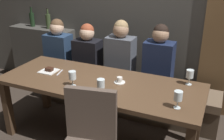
{
  "coord_description": "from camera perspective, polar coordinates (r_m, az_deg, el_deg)",
  "views": [
    {
      "loc": [
        1.17,
        -2.3,
        1.94
      ],
      "look_at": [
        0.09,
        0.13,
        0.84
      ],
      "focal_mm": 42.3,
      "sensor_mm": 36.0,
      "label": 1
    }
  ],
  "objects": [
    {
      "name": "diner_far_end",
      "position": [
        3.43,
        1.85,
        3.71
      ],
      "size": [
        0.36,
        0.24,
        0.81
      ],
      "color": "#4C515B",
      "rests_on": "banquette_bench"
    },
    {
      "name": "banquette_bench",
      "position": [
        3.64,
        2.36,
        -5.53
      ],
      "size": [
        2.5,
        0.44,
        0.45
      ],
      "color": "#4A3C2E",
      "rests_on": "ground"
    },
    {
      "name": "wine_bottle_pale_label",
      "position": [
        4.32,
        -13.61,
        10.29
      ],
      "size": [
        0.08,
        0.08,
        0.33
      ],
      "color": "#384728",
      "rests_on": "back_counter"
    },
    {
      "name": "wine_glass_far_right",
      "position": [
        2.84,
        16.48,
        -0.88
      ],
      "size": [
        0.08,
        0.08,
        0.16
      ],
      "color": "silver",
      "rests_on": "dining_table"
    },
    {
      "name": "dining_table",
      "position": [
        2.88,
        -2.69,
        -4.08
      ],
      "size": [
        2.2,
        0.84,
        0.74
      ],
      "color": "#493422",
      "rests_on": "ground"
    },
    {
      "name": "wine_glass_center_front",
      "position": [
        2.72,
        -8.56,
        -1.21
      ],
      "size": [
        0.08,
        0.08,
        0.16
      ],
      "color": "silver",
      "rests_on": "dining_table"
    },
    {
      "name": "diner_bearded",
      "position": [
        3.61,
        -5.31,
        3.94
      ],
      "size": [
        0.36,
        0.24,
        0.73
      ],
      "color": "black",
      "rests_on": "banquette_bench"
    },
    {
      "name": "wine_glass_far_left",
      "position": [
        2.37,
        14.1,
        -5.6
      ],
      "size": [
        0.08,
        0.08,
        0.16
      ],
      "color": "silver",
      "rests_on": "dining_table"
    },
    {
      "name": "diner_near_end",
      "position": [
        3.3,
        10.09,
        2.51
      ],
      "size": [
        0.36,
        0.24,
        0.81
      ],
      "color": "#192342",
      "rests_on": "banquette_bench"
    },
    {
      "name": "diner_redhead",
      "position": [
        3.85,
        -11.53,
        4.93
      ],
      "size": [
        0.36,
        0.24,
        0.76
      ],
      "color": "navy",
      "rests_on": "banquette_bench"
    },
    {
      "name": "espresso_cup",
      "position": [
        2.8,
        1.65,
        -2.27
      ],
      "size": [
        0.12,
        0.12,
        0.06
      ],
      "color": "white",
      "rests_on": "dining_table"
    },
    {
      "name": "dessert_plate",
      "position": [
        3.17,
        -13.47,
        -0.08
      ],
      "size": [
        0.19,
        0.19,
        0.05
      ],
      "color": "white",
      "rests_on": "dining_table"
    },
    {
      "name": "ground",
      "position": [
        3.23,
        -2.48,
        -14.5
      ],
      "size": [
        9.0,
        9.0,
        0.0
      ],
      "primitive_type": "plane",
      "color": "#382D26"
    },
    {
      "name": "back_counter",
      "position": [
        4.54,
        -14.41,
        2.99
      ],
      "size": [
        1.1,
        0.28,
        0.95
      ],
      "primitive_type": "cube",
      "color": "#413E3A",
      "rests_on": "ground"
    },
    {
      "name": "wine_glass_near_right",
      "position": [
        2.52,
        -2.43,
        -3.08
      ],
      "size": [
        0.08,
        0.08,
        0.16
      ],
      "color": "silver",
      "rests_on": "dining_table"
    },
    {
      "name": "fork_on_table",
      "position": [
        3.12,
        -11.23,
        -0.53
      ],
      "size": [
        0.05,
        0.17,
        0.01
      ],
      "primitive_type": "cube",
      "rotation": [
        0.0,
        0.0,
        0.2
      ],
      "color": "silver",
      "rests_on": "dining_table"
    },
    {
      "name": "chair_near_side",
      "position": [
        2.29,
        -5.24,
        -14.76
      ],
      "size": [
        0.52,
        0.52,
        0.98
      ],
      "color": "brown",
      "rests_on": "ground"
    },
    {
      "name": "wine_bottle_dark_red",
      "position": [
        4.53,
        -16.9,
        10.51
      ],
      "size": [
        0.08,
        0.08,
        0.33
      ],
      "color": "black",
      "rests_on": "back_counter"
    }
  ]
}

